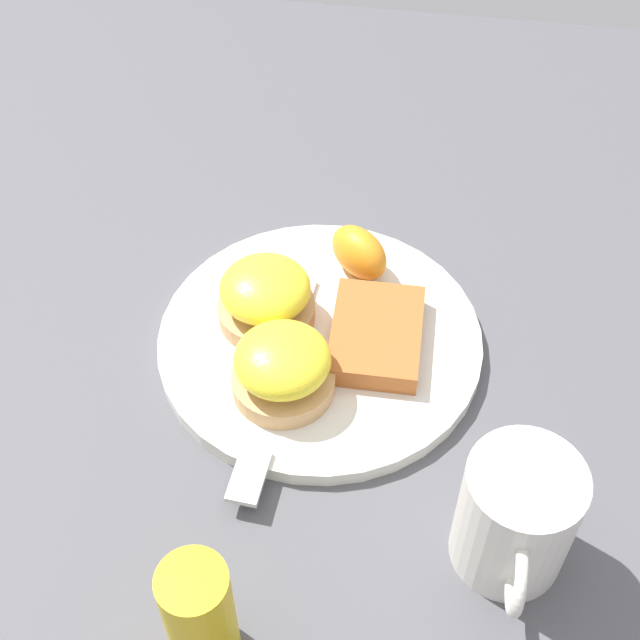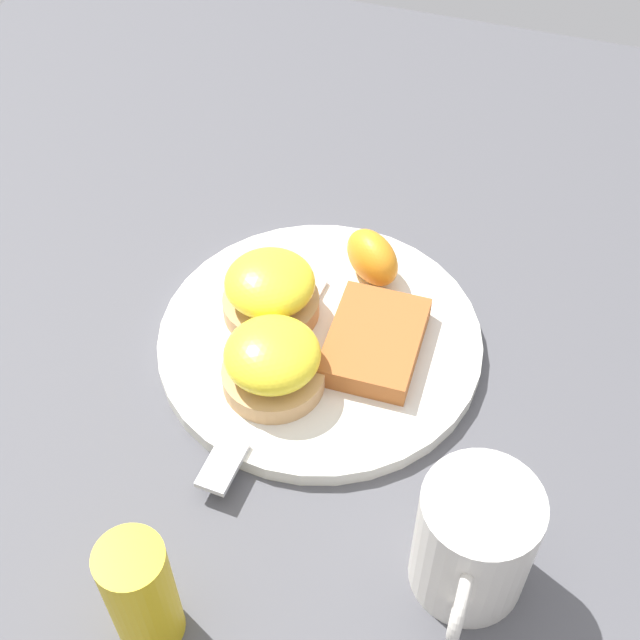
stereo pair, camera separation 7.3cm
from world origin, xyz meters
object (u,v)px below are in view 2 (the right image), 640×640
at_px(sandwich_benedict_left, 270,291).
at_px(condiment_bottle, 141,594).
at_px(hashbrown_patty, 375,339).
at_px(cup, 474,542).
at_px(orange_wedge, 372,257).
at_px(fork, 263,390).
at_px(sandwich_benedict_right, 273,362).

relative_size(sandwich_benedict_left, condiment_bottle, 0.80).
bearing_deg(hashbrown_patty, cup, 33.38).
distance_m(orange_wedge, fork, 0.16).
distance_m(sandwich_benedict_left, orange_wedge, 0.10).
height_order(sandwich_benedict_left, sandwich_benedict_right, same).
bearing_deg(sandwich_benedict_right, hashbrown_patty, 131.79).
distance_m(fork, cup, 0.21).
xyz_separation_m(orange_wedge, cup, (0.25, 0.14, 0.01)).
bearing_deg(condiment_bottle, orange_wedge, 170.85).
height_order(sandwich_benedict_right, orange_wedge, sandwich_benedict_right).
xyz_separation_m(sandwich_benedict_left, fork, (0.08, 0.02, -0.02)).
bearing_deg(orange_wedge, sandwich_benedict_left, -45.77).
bearing_deg(condiment_bottle, cup, 117.21).
bearing_deg(sandwich_benedict_left, orange_wedge, 134.23).
bearing_deg(cup, fork, -117.96).
relative_size(sandwich_benedict_left, fork, 0.36).
xyz_separation_m(sandwich_benedict_left, hashbrown_patty, (0.01, 0.09, -0.02)).
bearing_deg(fork, cup, 62.04).
height_order(hashbrown_patty, fork, hashbrown_patty).
relative_size(orange_wedge, condiment_bottle, 0.58).
distance_m(hashbrown_patty, orange_wedge, 0.08).
bearing_deg(sandwich_benedict_right, orange_wedge, 163.00).
bearing_deg(sandwich_benedict_left, fork, 15.13).
bearing_deg(sandwich_benedict_right, sandwich_benedict_left, -158.95).
bearing_deg(orange_wedge, sandwich_benedict_right, -17.00).
bearing_deg(sandwich_benedict_right, condiment_bottle, -3.67).
height_order(sandwich_benedict_right, condiment_bottle, condiment_bottle).
height_order(hashbrown_patty, orange_wedge, orange_wedge).
bearing_deg(condiment_bottle, sandwich_benedict_right, 176.33).
distance_m(sandwich_benedict_right, hashbrown_patty, 0.09).
bearing_deg(sandwich_benedict_right, cup, 58.65).
xyz_separation_m(sandwich_benedict_left, condiment_bottle, (0.28, 0.01, 0.01)).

